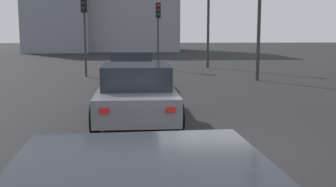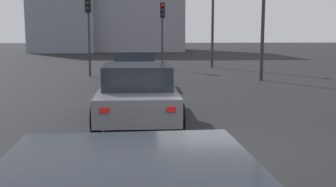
{
  "view_description": "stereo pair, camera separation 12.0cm",
  "coord_description": "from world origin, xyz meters",
  "px_view_note": "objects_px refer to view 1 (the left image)",
  "views": [
    {
      "loc": [
        -7.82,
        1.67,
        2.25
      ],
      "look_at": [
        0.29,
        1.01,
        1.05
      ],
      "focal_mm": 44.73,
      "sensor_mm": 36.0,
      "label": 1
    },
    {
      "loc": [
        -7.83,
        1.55,
        2.25
      ],
      "look_at": [
        0.29,
        1.01,
        1.05
      ],
      "focal_mm": 44.73,
      "sensor_mm": 36.0,
      "label": 2
    }
  ],
  "objects_px": {
    "traffic_light_near_left": "(158,22)",
    "traffic_light_near_right": "(84,18)",
    "car_silver_right_lead": "(132,69)",
    "car_grey_right_second": "(136,93)",
    "street_lamp_kerbside": "(208,4)"
  },
  "relations": [
    {
      "from": "car_grey_right_second",
      "to": "traffic_light_near_left",
      "type": "bearing_deg",
      "value": -5.76
    },
    {
      "from": "car_grey_right_second",
      "to": "traffic_light_near_left",
      "type": "distance_m",
      "value": 15.1
    },
    {
      "from": "car_grey_right_second",
      "to": "traffic_light_near_left",
      "type": "xyz_separation_m",
      "value": [
        14.87,
        -1.43,
        2.16
      ]
    },
    {
      "from": "street_lamp_kerbside",
      "to": "car_silver_right_lead",
      "type": "bearing_deg",
      "value": 151.38
    },
    {
      "from": "traffic_light_near_left",
      "to": "street_lamp_kerbside",
      "type": "bearing_deg",
      "value": 99.54
    },
    {
      "from": "car_grey_right_second",
      "to": "traffic_light_near_right",
      "type": "bearing_deg",
      "value": 12.8
    },
    {
      "from": "traffic_light_near_left",
      "to": "traffic_light_near_right",
      "type": "distance_m",
      "value": 5.67
    },
    {
      "from": "car_silver_right_lead",
      "to": "street_lamp_kerbside",
      "type": "relative_size",
      "value": 0.67
    },
    {
      "from": "traffic_light_near_right",
      "to": "street_lamp_kerbside",
      "type": "distance_m",
      "value": 8.8
    },
    {
      "from": "car_silver_right_lead",
      "to": "car_grey_right_second",
      "type": "distance_m",
      "value": 7.01
    },
    {
      "from": "car_grey_right_second",
      "to": "street_lamp_kerbside",
      "type": "xyz_separation_m",
      "value": [
        15.8,
        -4.65,
        3.29
      ]
    },
    {
      "from": "traffic_light_near_left",
      "to": "traffic_light_near_right",
      "type": "relative_size",
      "value": 0.97
    },
    {
      "from": "car_silver_right_lead",
      "to": "car_grey_right_second",
      "type": "xyz_separation_m",
      "value": [
        -7.01,
        -0.14,
        -0.0
      ]
    },
    {
      "from": "car_silver_right_lead",
      "to": "traffic_light_near_right",
      "type": "distance_m",
      "value": 4.98
    },
    {
      "from": "traffic_light_near_right",
      "to": "car_silver_right_lead",
      "type": "bearing_deg",
      "value": 39.73
    }
  ]
}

